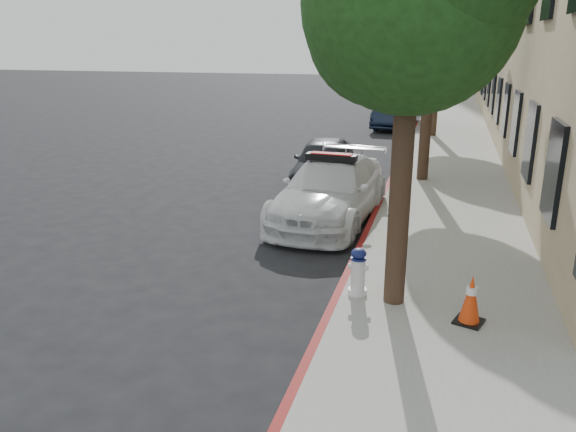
# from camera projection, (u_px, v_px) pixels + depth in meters

# --- Properties ---
(ground) EXTENTS (120.00, 120.00, 0.00)m
(ground) POSITION_uv_depth(u_px,v_px,m) (252.00, 246.00, 10.88)
(ground) COLOR black
(ground) RESTS_ON ground
(sidewalk) EXTENTS (3.20, 50.00, 0.15)m
(sidewalk) POSITION_uv_depth(u_px,v_px,m) (449.00, 156.00, 19.12)
(sidewalk) COLOR gray
(sidewalk) RESTS_ON ground
(curb_strip) EXTENTS (0.12, 50.00, 0.15)m
(curb_strip) POSITION_uv_depth(u_px,v_px,m) (403.00, 154.00, 19.52)
(curb_strip) COLOR maroon
(curb_strip) RESTS_ON ground
(tree_near) EXTENTS (2.92, 2.82, 5.62)m
(tree_near) POSITION_uv_depth(u_px,v_px,m) (414.00, 1.00, 7.00)
(tree_near) COLOR black
(tree_near) RESTS_ON sidewalk
(tree_mid) EXTENTS (2.77, 2.64, 5.43)m
(tree_mid) POSITION_uv_depth(u_px,v_px,m) (434.00, 27.00, 14.39)
(tree_mid) COLOR black
(tree_mid) RESTS_ON sidewalk
(tree_far) EXTENTS (3.10, 3.00, 5.81)m
(tree_far) POSITION_uv_depth(u_px,v_px,m) (441.00, 26.00, 21.68)
(tree_far) COLOR black
(tree_far) RESTS_ON sidewalk
(police_car) EXTENTS (2.21, 4.76, 1.50)m
(police_car) POSITION_uv_depth(u_px,v_px,m) (331.00, 190.00, 12.34)
(police_car) COLOR white
(police_car) RESTS_ON ground
(parked_car_mid) EXTENTS (1.80, 3.85, 1.28)m
(parked_car_mid) POSITION_uv_depth(u_px,v_px,m) (324.00, 161.00, 15.48)
(parked_car_mid) COLOR #22242A
(parked_car_mid) RESTS_ON ground
(parked_car_far) EXTENTS (1.97, 4.54, 1.45)m
(parked_car_far) POSITION_uv_depth(u_px,v_px,m) (397.00, 112.00, 25.78)
(parked_car_far) COLOR black
(parked_car_far) RESTS_ON ground
(fire_hydrant) EXTENTS (0.30, 0.28, 0.73)m
(fire_hydrant) POSITION_uv_depth(u_px,v_px,m) (358.00, 272.00, 8.36)
(fire_hydrant) COLOR silver
(fire_hydrant) RESTS_ON sidewalk
(traffic_cone) EXTENTS (0.46, 0.46, 0.69)m
(traffic_cone) POSITION_uv_depth(u_px,v_px,m) (471.00, 299.00, 7.50)
(traffic_cone) COLOR black
(traffic_cone) RESTS_ON sidewalk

